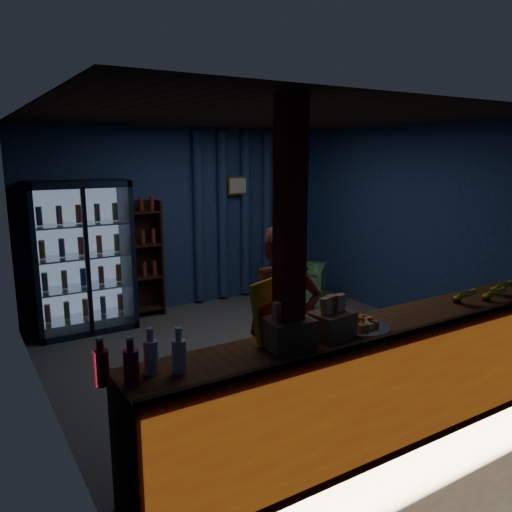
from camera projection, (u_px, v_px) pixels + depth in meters
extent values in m
plane|color=#515154|center=(266.00, 353.00, 5.67)|extent=(4.60, 4.60, 0.00)
plane|color=navy|center=(184.00, 218.00, 7.24)|extent=(4.60, 0.00, 4.60)
plane|color=navy|center=(432.00, 285.00, 3.58)|extent=(4.60, 0.00, 4.60)
plane|color=navy|center=(39.00, 265.00, 4.23)|extent=(0.00, 4.40, 4.40)
plane|color=navy|center=(412.00, 225.00, 6.59)|extent=(0.00, 4.40, 4.40)
plane|color=#472D19|center=(267.00, 116.00, 5.15)|extent=(4.60, 4.60, 0.00)
cube|color=brown|center=(394.00, 376.00, 3.99)|extent=(4.40, 0.55, 0.95)
cube|color=red|center=(423.00, 390.00, 3.75)|extent=(4.35, 0.02, 0.81)
cube|color=#321810|center=(426.00, 327.00, 3.67)|extent=(4.40, 0.04, 0.04)
cube|color=maroon|center=(289.00, 296.00, 3.29)|extent=(0.16, 0.16, 2.60)
cube|color=black|center=(77.00, 254.00, 6.45)|extent=(1.20, 0.06, 1.90)
cube|color=black|center=(32.00, 263.00, 5.93)|extent=(0.06, 0.60, 1.90)
cube|color=black|center=(126.00, 253.00, 6.52)|extent=(0.06, 0.60, 1.90)
cube|color=black|center=(76.00, 184.00, 6.04)|extent=(1.20, 0.60, 0.08)
cube|color=black|center=(87.00, 327.00, 6.41)|extent=(1.20, 0.60, 0.08)
cube|color=#99B2D8|center=(78.00, 255.00, 6.41)|extent=(1.08, 0.02, 1.74)
cube|color=white|center=(87.00, 262.00, 5.99)|extent=(1.12, 0.02, 1.78)
cube|color=black|center=(87.00, 262.00, 5.97)|extent=(0.05, 0.05, 1.80)
cube|color=silver|center=(86.00, 317.00, 6.38)|extent=(1.08, 0.48, 0.02)
cylinder|color=#C74C1C|center=(48.00, 313.00, 6.12)|extent=(0.07, 0.07, 0.22)
cylinder|color=#276A1A|center=(67.00, 310.00, 6.24)|extent=(0.07, 0.07, 0.22)
cylinder|color=olive|center=(85.00, 307.00, 6.36)|extent=(0.07, 0.07, 0.22)
cylinder|color=navy|center=(103.00, 305.00, 6.47)|extent=(0.07, 0.07, 0.22)
cylinder|color=#9B341C|center=(120.00, 302.00, 6.59)|extent=(0.07, 0.07, 0.22)
cube|color=silver|center=(84.00, 287.00, 6.30)|extent=(1.08, 0.48, 0.02)
cylinder|color=#276A1A|center=(45.00, 282.00, 6.04)|extent=(0.07, 0.07, 0.22)
cylinder|color=olive|center=(64.00, 279.00, 6.16)|extent=(0.07, 0.07, 0.22)
cylinder|color=navy|center=(83.00, 277.00, 6.27)|extent=(0.07, 0.07, 0.22)
cylinder|color=#9B341C|center=(101.00, 275.00, 6.39)|extent=(0.07, 0.07, 0.22)
cylinder|color=#C74C1C|center=(118.00, 273.00, 6.51)|extent=(0.07, 0.07, 0.22)
cube|color=silver|center=(81.00, 256.00, 6.22)|extent=(1.08, 0.48, 0.02)
cylinder|color=olive|center=(42.00, 249.00, 5.96)|extent=(0.07, 0.07, 0.22)
cylinder|color=navy|center=(62.00, 247.00, 6.08)|extent=(0.07, 0.07, 0.22)
cylinder|color=#9B341C|center=(81.00, 246.00, 6.19)|extent=(0.07, 0.07, 0.22)
cylinder|color=#C74C1C|center=(99.00, 244.00, 6.31)|extent=(0.07, 0.07, 0.22)
cylinder|color=#276A1A|center=(117.00, 242.00, 6.43)|extent=(0.07, 0.07, 0.22)
cube|color=silver|center=(79.00, 224.00, 6.14)|extent=(1.08, 0.48, 0.02)
cylinder|color=navy|center=(39.00, 216.00, 5.88)|extent=(0.07, 0.07, 0.22)
cylinder|color=#9B341C|center=(59.00, 215.00, 6.00)|extent=(0.07, 0.07, 0.22)
cylinder|color=#C74C1C|center=(78.00, 214.00, 6.11)|extent=(0.07, 0.07, 0.22)
cylinder|color=#276A1A|center=(97.00, 213.00, 6.23)|extent=(0.07, 0.07, 0.22)
cylinder|color=olive|center=(115.00, 211.00, 6.34)|extent=(0.07, 0.07, 0.22)
cube|color=#321810|center=(140.00, 258.00, 6.94)|extent=(0.50, 0.02, 1.60)
cube|color=#321810|center=(126.00, 261.00, 6.71)|extent=(0.03, 0.28, 1.60)
cube|color=#321810|center=(160.00, 258.00, 6.95)|extent=(0.03, 0.28, 1.60)
cube|color=#321810|center=(146.00, 308.00, 6.97)|extent=(0.46, 0.26, 0.02)
cube|color=#321810|center=(144.00, 277.00, 6.88)|extent=(0.46, 0.26, 0.02)
cube|color=#321810|center=(143.00, 245.00, 6.79)|extent=(0.46, 0.26, 0.02)
cube|color=#321810|center=(141.00, 212.00, 6.70)|extent=(0.46, 0.26, 0.02)
cylinder|color=navy|center=(198.00, 218.00, 7.30)|extent=(0.14, 0.14, 2.50)
cylinder|color=navy|center=(223.00, 216.00, 7.50)|extent=(0.14, 0.14, 2.50)
cylinder|color=navy|center=(245.00, 214.00, 7.71)|extent=(0.14, 0.14, 2.50)
cylinder|color=navy|center=(267.00, 213.00, 7.91)|extent=(0.14, 0.14, 2.50)
cylinder|color=navy|center=(288.00, 211.00, 8.12)|extent=(0.14, 0.14, 2.50)
cube|color=gold|center=(238.00, 186.00, 7.51)|extent=(0.36, 0.03, 0.28)
cube|color=silver|center=(239.00, 186.00, 7.49)|extent=(0.30, 0.01, 0.22)
imported|color=brown|center=(284.00, 328.00, 4.05)|extent=(0.70, 0.57, 1.67)
imported|color=#50A15B|center=(300.00, 285.00, 7.40)|extent=(0.96, 0.96, 0.63)
cube|color=#321810|center=(283.00, 286.00, 7.45)|extent=(0.68, 0.54, 0.56)
cylinder|color=#321810|center=(283.00, 264.00, 7.38)|extent=(0.11, 0.11, 0.11)
cube|color=yellow|center=(276.00, 307.00, 3.52)|extent=(0.52, 0.30, 0.42)
cube|color=#A90B23|center=(278.00, 308.00, 3.51)|extent=(0.42, 0.20, 0.11)
cylinder|color=#A90B23|center=(102.00, 368.00, 2.78)|extent=(0.09, 0.09, 0.20)
cylinder|color=#A90B23|center=(100.00, 344.00, 2.75)|extent=(0.04, 0.04, 0.08)
cylinder|color=white|center=(100.00, 339.00, 2.75)|extent=(0.04, 0.04, 0.02)
cylinder|color=#A90B23|center=(131.00, 367.00, 2.79)|extent=(0.09, 0.09, 0.20)
cylinder|color=#A90B23|center=(130.00, 344.00, 2.76)|extent=(0.04, 0.04, 0.08)
cylinder|color=white|center=(130.00, 338.00, 2.75)|extent=(0.04, 0.04, 0.02)
cylinder|color=silver|center=(151.00, 357.00, 2.93)|extent=(0.09, 0.09, 0.20)
cylinder|color=silver|center=(150.00, 335.00, 2.90)|extent=(0.04, 0.04, 0.08)
cylinder|color=white|center=(150.00, 329.00, 2.90)|extent=(0.04, 0.04, 0.02)
cylinder|color=silver|center=(179.00, 357.00, 2.94)|extent=(0.09, 0.09, 0.20)
cylinder|color=silver|center=(179.00, 334.00, 2.91)|extent=(0.04, 0.04, 0.08)
cylinder|color=white|center=(178.00, 329.00, 2.90)|extent=(0.04, 0.04, 0.02)
cube|color=#A0734D|center=(288.00, 333.00, 3.33)|extent=(0.33, 0.28, 0.20)
cube|color=orange|center=(279.00, 311.00, 3.26)|extent=(0.09, 0.06, 0.13)
cube|color=orange|center=(289.00, 309.00, 3.29)|extent=(0.09, 0.06, 0.13)
cube|color=orange|center=(299.00, 308.00, 3.33)|extent=(0.09, 0.06, 0.13)
cube|color=#A0734D|center=(332.00, 325.00, 3.51)|extent=(0.32, 0.27, 0.18)
cube|color=orange|center=(325.00, 306.00, 3.44)|extent=(0.08, 0.06, 0.12)
cube|color=orange|center=(332.00, 304.00, 3.48)|extent=(0.08, 0.06, 0.12)
cube|color=orange|center=(339.00, 302.00, 3.53)|extent=(0.08, 0.06, 0.12)
cylinder|color=silver|center=(361.00, 327.00, 3.70)|extent=(0.44, 0.44, 0.02)
cube|color=orange|center=(369.00, 321.00, 3.73)|extent=(0.09, 0.07, 0.05)
cube|color=orange|center=(361.00, 319.00, 3.77)|extent=(0.11, 0.11, 0.05)
cube|color=orange|center=(353.00, 319.00, 3.76)|extent=(0.07, 0.09, 0.05)
cube|color=orange|center=(349.00, 322.00, 3.71)|extent=(0.11, 0.11, 0.05)
cube|color=orange|center=(352.00, 325.00, 3.64)|extent=(0.09, 0.07, 0.05)
cube|color=orange|center=(361.00, 326.00, 3.61)|extent=(0.11, 0.11, 0.05)
cube|color=orange|center=(369.00, 326.00, 3.62)|extent=(0.07, 0.09, 0.05)
cube|color=orange|center=(373.00, 323.00, 3.67)|extent=(0.11, 0.11, 0.05)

